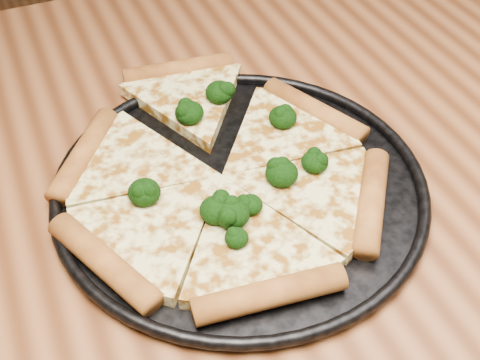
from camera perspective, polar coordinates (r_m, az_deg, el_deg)
name	(u,v)px	position (r m, az deg, el deg)	size (l,w,h in m)	color
dining_table	(205,245)	(0.72, -3.17, -5.81)	(1.20, 0.90, 0.75)	brown
pizza_pan	(240,186)	(0.64, 0.00, -0.53)	(0.38, 0.38, 0.02)	black
pizza	(220,172)	(0.64, -1.81, 0.75)	(0.35, 0.38, 0.03)	#ECE191
broccoli_florets	(233,161)	(0.64, -0.64, 1.69)	(0.20, 0.23, 0.02)	black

